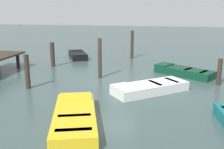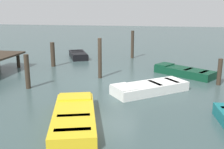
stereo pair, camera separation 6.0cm
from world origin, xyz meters
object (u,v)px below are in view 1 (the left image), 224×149
rowboat_white (150,88)px  mooring_piling_far_left (52,55)px  rowboat_dark_green (183,71)px  mooring_piling_mid_right (27,72)px  mooring_piling_near_left (100,58)px  rowboat_black (78,55)px  rowboat_yellow (75,117)px  mooring_piling_near_right (132,45)px  mooring_piling_mid_left (219,72)px

rowboat_white → mooring_piling_far_left: size_ratio=2.26×
rowboat_dark_green → mooring_piling_mid_right: (-3.78, 7.17, 0.57)m
rowboat_white → mooring_piling_near_left: (1.99, 2.68, 0.83)m
rowboat_white → mooring_piling_mid_right: (-0.42, 5.50, 0.57)m
rowboat_black → rowboat_yellow: bearing=-8.4°
mooring_piling_near_right → rowboat_white: bearing=-168.2°
rowboat_white → rowboat_dark_green: size_ratio=1.04×
mooring_piling_mid_right → mooring_piling_near_left: bearing=-49.4°
mooring_piling_near_right → mooring_piling_mid_left: (-6.12, -4.85, -0.36)m
mooring_piling_mid_left → mooring_piling_near_left: bearing=88.0°
mooring_piling_far_left → mooring_piling_mid_right: (-4.61, -0.71, 0.03)m
rowboat_black → mooring_piling_mid_left: 10.34m
rowboat_yellow → mooring_piling_far_left: mooring_piling_far_left is taller
mooring_piling_mid_left → mooring_piling_far_left: bearing=75.7°
rowboat_dark_green → mooring_piling_far_left: mooring_piling_far_left is taller
rowboat_dark_green → mooring_piling_mid_right: 8.12m
rowboat_black → rowboat_white: (-7.27, -5.56, -0.00)m
mooring_piling_near_left → mooring_piling_far_left: size_ratio=1.39×
mooring_piling_far_left → mooring_piling_mid_right: mooring_piling_mid_right is taller
rowboat_yellow → mooring_piling_mid_left: mooring_piling_mid_left is taller
rowboat_dark_green → mooring_piling_mid_right: bearing=61.8°
rowboat_yellow → mooring_piling_near_left: 5.73m
mooring_piling_near_right → mooring_piling_mid_left: bearing=-141.6°
rowboat_yellow → mooring_piling_near_left: (5.65, 0.47, 0.83)m
mooring_piling_near_right → mooring_piling_far_left: (-3.72, 4.55, -0.24)m
rowboat_dark_green → mooring_piling_mid_right: size_ratio=2.08×
rowboat_dark_green → mooring_piling_far_left: (0.82, 7.88, 0.54)m
mooring_piling_near_left → mooring_piling_far_left: (2.19, 3.52, -0.29)m
rowboat_white → rowboat_black: bearing=-91.0°
mooring_piling_near_left → mooring_piling_mid_right: mooring_piling_near_left is taller
mooring_piling_far_left → mooring_piling_mid_left: (-2.40, -9.40, -0.12)m
mooring_piling_near_left → mooring_piling_mid_left: 5.90m
mooring_piling_far_left → mooring_piling_mid_left: 9.70m
rowboat_dark_green → mooring_piling_mid_right: mooring_piling_mid_right is taller
mooring_piling_near_left → mooring_piling_far_left: 4.16m
rowboat_yellow → rowboat_black: bearing=0.1°
mooring_piling_near_left → mooring_piling_near_right: size_ratio=1.06×
rowboat_dark_green → mooring_piling_far_left: 7.94m
rowboat_white → rowboat_yellow: same height
mooring_piling_mid_right → rowboat_white: bearing=-85.7°
rowboat_white → mooring_piling_near_right: size_ratio=1.72×
mooring_piling_mid_left → rowboat_dark_green: bearing=44.0°
rowboat_yellow → mooring_piling_mid_left: bearing=-61.7°
mooring_piling_near_right → rowboat_yellow: bearing=177.2°
mooring_piling_mid_left → rowboat_yellow: bearing=135.2°
rowboat_white → rowboat_yellow: size_ratio=0.89×
rowboat_dark_green → rowboat_yellow: 8.03m
rowboat_yellow → mooring_piling_mid_left: 7.69m
rowboat_yellow → mooring_piling_far_left: size_ratio=2.54×
rowboat_white → mooring_piling_mid_left: mooring_piling_mid_left is taller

